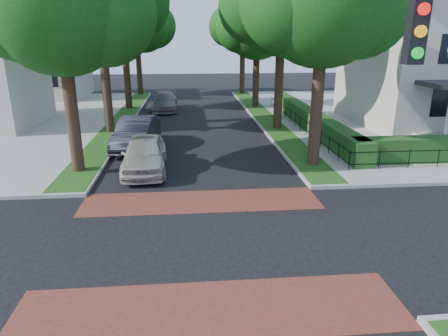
{
  "coord_description": "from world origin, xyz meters",
  "views": [
    {
      "loc": [
        -0.38,
        -10.9,
        5.96
      ],
      "look_at": [
        0.79,
        2.35,
        1.6
      ],
      "focal_mm": 32.0,
      "sensor_mm": 36.0,
      "label": 1
    }
  ],
  "objects": [
    {
      "name": "ground",
      "position": [
        0.0,
        0.0,
        0.0
      ],
      "size": [
        120.0,
        120.0,
        0.0
      ],
      "primitive_type": "plane",
      "color": "black",
      "rests_on": "ground"
    },
    {
      "name": "sidewalk_ne",
      "position": [
        19.5,
        19.0,
        0.07
      ],
      "size": [
        30.0,
        30.0,
        0.15
      ],
      "primitive_type": "cube",
      "color": "gray",
      "rests_on": "ground"
    },
    {
      "name": "crosswalk_far",
      "position": [
        0.0,
        3.2,
        0.01
      ],
      "size": [
        9.0,
        2.2,
        0.01
      ],
      "primitive_type": "cube",
      "color": "maroon",
      "rests_on": "ground"
    },
    {
      "name": "crosswalk_near",
      "position": [
        0.0,
        -3.2,
        0.01
      ],
      "size": [
        9.0,
        2.2,
        0.01
      ],
      "primitive_type": "cube",
      "color": "maroon",
      "rests_on": "ground"
    },
    {
      "name": "grass_strip_ne",
      "position": [
        5.4,
        19.1,
        0.16
      ],
      "size": [
        1.6,
        29.8,
        0.02
      ],
      "primitive_type": "cube",
      "color": "#1A4112",
      "rests_on": "sidewalk_ne"
    },
    {
      "name": "grass_strip_nw",
      "position": [
        -5.4,
        19.1,
        0.16
      ],
      "size": [
        1.6,
        29.8,
        0.02
      ],
      "primitive_type": "cube",
      "color": "#1A4112",
      "rests_on": "sidewalk_nw"
    },
    {
      "name": "tree_right_mid",
      "position": [
        5.61,
        15.25,
        7.99
      ],
      "size": [
        8.25,
        7.09,
        11.22
      ],
      "color": "black",
      "rests_on": "sidewalk_ne"
    },
    {
      "name": "tree_right_far",
      "position": [
        5.6,
        24.22,
        6.91
      ],
      "size": [
        7.25,
        6.23,
        9.74
      ],
      "color": "black",
      "rests_on": "sidewalk_ne"
    },
    {
      "name": "tree_right_back",
      "position": [
        5.6,
        33.23,
        7.27
      ],
      "size": [
        7.5,
        6.45,
        10.2
      ],
      "color": "black",
      "rests_on": "sidewalk_ne"
    },
    {
      "name": "tree_left_near",
      "position": [
        -5.4,
        7.23,
        7.27
      ],
      "size": [
        7.5,
        6.45,
        10.2
      ],
      "color": "black",
      "rests_on": "sidewalk_nw"
    },
    {
      "name": "tree_left_far",
      "position": [
        -5.4,
        24.22,
        7.12
      ],
      "size": [
        7.0,
        6.02,
        9.86
      ],
      "color": "black",
      "rests_on": "sidewalk_nw"
    },
    {
      "name": "tree_left_back",
      "position": [
        -5.4,
        33.24,
        7.41
      ],
      "size": [
        7.75,
        6.66,
        10.44
      ],
      "color": "black",
      "rests_on": "sidewalk_nw"
    },
    {
      "name": "hedge_main_road",
      "position": [
        7.7,
        15.0,
        0.75
      ],
      "size": [
        1.0,
        18.0,
        1.2
      ],
      "primitive_type": "cube",
      "color": "#1A4618",
      "rests_on": "sidewalk_ne"
    },
    {
      "name": "fence_main_road",
      "position": [
        6.9,
        15.0,
        0.6
      ],
      "size": [
        0.06,
        18.0,
        0.9
      ],
      "primitive_type": null,
      "color": "black",
      "rests_on": "sidewalk_ne"
    },
    {
      "name": "house_left_far",
      "position": [
        -15.49,
        31.99,
        5.04
      ],
      "size": [
        10.0,
        9.0,
        10.14
      ],
      "color": "beige",
      "rests_on": "sidewalk_nw"
    },
    {
      "name": "parked_car_front",
      "position": [
        -2.48,
        7.08,
        0.83
      ],
      "size": [
        2.14,
        4.94,
        1.66
      ],
      "primitive_type": "imported",
      "rotation": [
        0.0,
        0.0,
        0.04
      ],
      "color": "#B3B1A1",
      "rests_on": "ground"
    },
    {
      "name": "parked_car_middle",
      "position": [
        -3.34,
        11.27,
        0.86
      ],
      "size": [
        2.4,
        5.39,
        1.72
      ],
      "primitive_type": "imported",
      "rotation": [
        0.0,
        0.0,
        -0.11
      ],
      "color": "black",
      "rests_on": "ground"
    },
    {
      "name": "parked_car_rear",
      "position": [
        -2.39,
        23.4,
        0.74
      ],
      "size": [
        2.11,
        5.11,
        1.48
      ],
      "primitive_type": "imported",
      "rotation": [
        0.0,
        0.0,
        0.01
      ],
      "color": "slate",
      "rests_on": "ground"
    }
  ]
}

